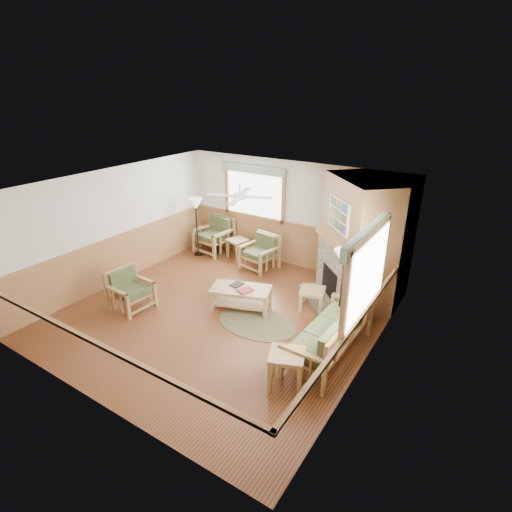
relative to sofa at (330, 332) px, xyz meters
The scene contains 24 objects.
floor 2.45m from the sofa, behind, with size 6.00×6.00×0.01m, color #5C3119.
ceiling 3.28m from the sofa, behind, with size 6.00×6.00×0.01m, color white.
wall_back 3.98m from the sofa, 128.10° to the left, with size 6.00×0.02×2.70m, color silver.
wall_front 3.90m from the sofa, 129.18° to the right, with size 6.00×0.02×2.70m, color silver.
wall_left 5.47m from the sofa, behind, with size 0.02×6.00×2.70m, color silver.
wall_right 1.07m from the sofa, ahead, with size 0.02×6.00×2.70m, color silver.
wainscot 2.40m from the sofa, behind, with size 6.00×6.00×1.10m, color olive, non-canonical shape.
fireplace 2.31m from the sofa, 99.37° to the left, with size 2.20×2.20×2.70m, color olive, non-canonical shape.
window_back 5.06m from the sofa, 139.21° to the left, with size 1.90×0.16×1.50m, color white, non-canonical shape.
window_right 2.14m from the sofa, 14.19° to the right, with size 0.16×1.90×1.50m, color white, non-canonical shape.
ceiling_fan 3.05m from the sofa, behind, with size 1.24×1.24×0.36m, color white, non-canonical shape.
sofa is the anchor object (origin of this frame).
armchair_back_left 5.28m from the sofa, 150.38° to the left, with size 0.88×0.88×0.98m, color #A07C4B, non-canonical shape.
armchair_back_right 3.77m from the sofa, 140.99° to the left, with size 0.78×0.78×0.88m, color #A07C4B, non-canonical shape.
armchair_left 4.21m from the sofa, 169.58° to the right, with size 0.74×0.74×0.83m, color #A07C4B, non-canonical shape.
coffee_table 2.24m from the sofa, 168.22° to the left, with size 1.23×0.61×0.49m, color #A07C4B, non-canonical shape.
end_table_chairs 4.59m from the sofa, 145.35° to the left, with size 0.48×0.46×0.54m, color #A07C4B, non-canonical shape.
end_table_sofa 1.13m from the sofa, 103.07° to the right, with size 0.54×0.52×0.60m, color #A07C4B, non-canonical shape.
footstool 1.62m from the sofa, 125.77° to the left, with size 0.50×0.50×0.44m, color #A07C4B, non-canonical shape.
braided_rug 1.67m from the sofa, behind, with size 1.65×1.65×0.01m, color brown.
floor_lamp_left 5.32m from the sofa, 155.51° to the left, with size 0.37×0.37×1.62m, color black, non-canonical shape.
floor_lamp_right 0.90m from the sofa, 100.51° to the left, with size 0.39×0.39×1.69m, color black, non-canonical shape.
book_red 2.07m from the sofa, 168.72° to the left, with size 0.22×0.30×0.03m, color maroon.
book_dark 2.39m from the sofa, 167.31° to the left, with size 0.20×0.27×0.03m, color black.
Camera 1 is at (4.45, -5.60, 4.40)m, focal length 28.00 mm.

